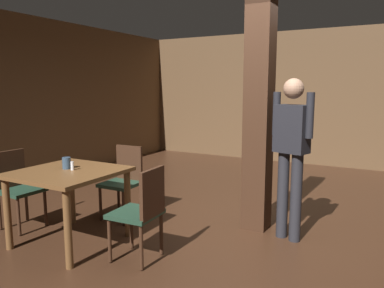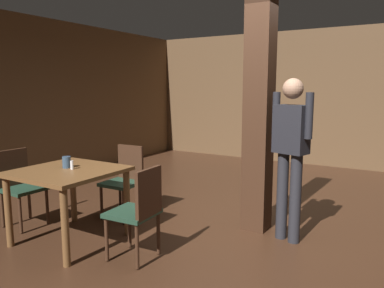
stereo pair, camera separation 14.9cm
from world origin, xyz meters
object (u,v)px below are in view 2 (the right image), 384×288
at_px(chair_north, 125,178).
at_px(salt_shaker, 72,165).
at_px(chair_west, 20,183).
at_px(napkin_cup, 67,162).
at_px(standing_person, 291,148).
at_px(dining_table, 68,181).
at_px(chair_east, 139,208).

height_order(chair_north, salt_shaker, chair_north).
xyz_separation_m(chair_west, napkin_cup, (0.80, 0.03, 0.33)).
distance_m(chair_north, standing_person, 2.06).
bearing_deg(napkin_cup, dining_table, -34.79).
bearing_deg(standing_person, chair_west, -157.53).
xyz_separation_m(chair_west, chair_east, (1.79, 0.00, 0.00)).
xyz_separation_m(dining_table, chair_east, (0.92, 0.03, -0.15)).
bearing_deg(standing_person, chair_north, -170.69).
relative_size(dining_table, chair_north, 1.11).
xyz_separation_m(dining_table, chair_west, (-0.88, 0.03, -0.15)).
relative_size(chair_west, napkin_cup, 7.29).
xyz_separation_m(salt_shaker, standing_person, (1.95, 1.18, 0.18)).
height_order(chair_west, chair_north, same).
bearing_deg(dining_table, standing_person, 31.35).
height_order(chair_north, napkin_cup, napkin_cup).
height_order(dining_table, salt_shaker, salt_shaker).
distance_m(chair_east, napkin_cup, 1.04).
xyz_separation_m(napkin_cup, salt_shaker, (0.11, -0.02, -0.02)).
bearing_deg(chair_east, napkin_cup, 178.54).
bearing_deg(dining_table, chair_east, 1.61).
height_order(chair_east, napkin_cup, napkin_cup).
height_order(dining_table, chair_north, chair_north).
bearing_deg(chair_north, chair_west, -135.75).
height_order(napkin_cup, standing_person, standing_person).
distance_m(dining_table, napkin_cup, 0.21).
distance_m(chair_west, salt_shaker, 0.96).
bearing_deg(chair_north, napkin_cup, -95.38).
bearing_deg(chair_north, salt_shaker, -88.22).
relative_size(dining_table, napkin_cup, 8.09).
xyz_separation_m(chair_east, salt_shaker, (-0.88, 0.00, 0.32)).
height_order(napkin_cup, salt_shaker, napkin_cup).
bearing_deg(salt_shaker, standing_person, 31.15).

